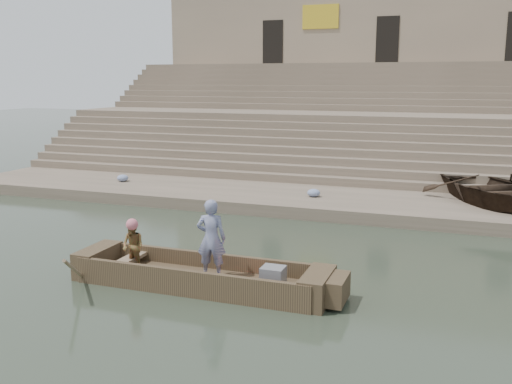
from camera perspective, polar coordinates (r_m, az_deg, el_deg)
The scene contains 13 objects.
ground at distance 11.91m, azimuth 6.65°, elevation -10.24°, with size 120.00×120.00×0.00m, color #283226.
lower_landing at distance 19.42m, azimuth 12.12°, elevation -1.36°, with size 32.00×4.00×0.40m, color #806D5B.
mid_landing at distance 26.59m, azimuth 14.47°, elevation 4.49°, with size 32.00×3.00×2.80m, color #806D5B.
upper_landing at distance 33.45m, azimuth 15.76°, elevation 7.80°, with size 32.00×3.00×5.20m, color #806D5B.
ghat_steps at distance 28.23m, azimuth 14.85°, elevation 5.66°, with size 32.00×11.00×5.20m.
building_wall at distance 37.41m, azimuth 16.49°, elevation 12.68°, with size 32.00×5.07×11.20m.
main_rowboat at distance 12.36m, azimuth -5.59°, elevation -8.86°, with size 5.00×1.30×0.22m, color brown.
rowboat_trim at distance 12.21m, azimuth -4.72°, elevation -8.14°, with size 6.04×2.63×1.76m.
standing_man at distance 12.04m, azimuth -4.47°, elevation -4.64°, with size 0.61×0.40×1.68m, color navy.
rowing_man at distance 12.79m, azimuth -12.15°, elevation -5.28°, with size 0.53×0.41×1.09m, color #27772B.
television at distance 11.69m, azimuth 1.66°, elevation -8.40°, with size 0.46×0.42×0.40m.
beached_rowboat at distance 19.86m, azimuth 22.50°, elevation 0.32°, with size 3.36×4.71×0.97m, color #2D2116.
cloth_bundles at distance 20.13m, azimuth 6.04°, elevation 0.23°, with size 15.85×1.80×0.26m.
Camera 1 is at (2.46, -10.82, 4.34)m, focal length 40.18 mm.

